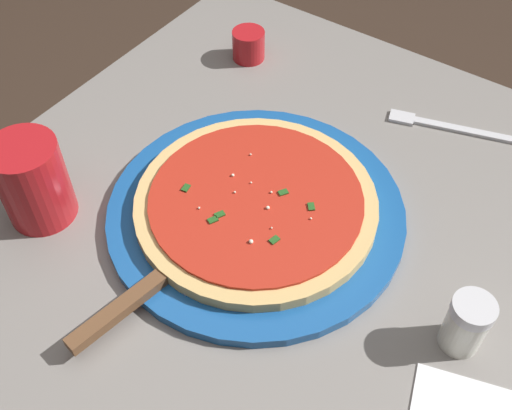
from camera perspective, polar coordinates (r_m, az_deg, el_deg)
restaurant_table at (r=0.93m, az=4.23°, el=-7.49°), size 0.86×0.79×0.77m
serving_plate at (r=0.79m, az=-0.00°, el=-0.62°), size 0.38×0.38×0.01m
pizza at (r=0.77m, az=-0.00°, el=0.18°), size 0.30×0.30×0.02m
pizza_server at (r=0.71m, az=-9.92°, el=-7.59°), size 0.08×0.22×0.01m
cup_tall_drink at (r=0.80m, az=-19.84°, el=2.06°), size 0.08×0.08×0.11m
cup_small_sauce at (r=1.02m, az=-0.69°, el=14.52°), size 0.05×0.05×0.05m
fork at (r=0.94m, az=17.00°, el=6.93°), size 0.18×0.07×0.00m
parmesan_shaker at (r=0.69m, az=18.79°, el=-10.31°), size 0.05×0.05×0.07m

